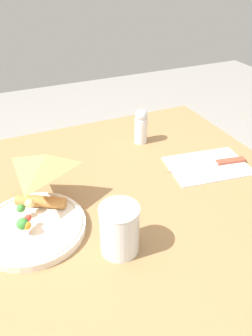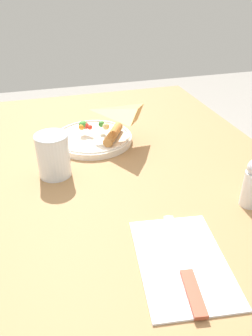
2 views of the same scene
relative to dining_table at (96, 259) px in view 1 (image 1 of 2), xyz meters
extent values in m
cube|color=olive|center=(0.00, 0.00, 0.09)|extent=(1.01, 0.90, 0.03)
cube|color=#4C3823|center=(-0.46, -0.40, -0.28)|extent=(0.06, 0.06, 0.72)
cylinder|color=silver|center=(0.12, -0.03, 0.12)|extent=(0.21, 0.21, 0.02)
torus|color=silver|center=(0.12, -0.03, 0.13)|extent=(0.20, 0.20, 0.01)
pyramid|color=tan|center=(0.12, -0.02, 0.14)|extent=(0.16, 0.17, 0.02)
cylinder|color=#B77A3D|center=(0.09, -0.08, 0.14)|extent=(0.10, 0.07, 0.02)
sphere|color=red|center=(0.12, -0.02, 0.15)|extent=(0.01, 0.01, 0.01)
sphere|color=#388433|center=(0.13, -0.05, 0.15)|extent=(0.02, 0.02, 0.02)
sphere|color=red|center=(0.13, -0.01, 0.15)|extent=(0.02, 0.02, 0.02)
sphere|color=orange|center=(0.13, 0.00, 0.15)|extent=(0.02, 0.02, 0.02)
sphere|color=#388433|center=(0.13, -0.01, 0.15)|extent=(0.02, 0.02, 0.02)
sphere|color=#EFDB93|center=(0.11, -0.06, 0.15)|extent=(0.02, 0.02, 0.02)
cylinder|color=white|center=(-0.02, 0.09, 0.16)|extent=(0.07, 0.07, 0.10)
cylinder|color=white|center=(-0.02, 0.09, 0.14)|extent=(0.06, 0.06, 0.06)
torus|color=white|center=(-0.02, 0.09, 0.21)|extent=(0.07, 0.07, 0.00)
cube|color=silver|center=(-0.34, -0.08, 0.11)|extent=(0.22, 0.16, 0.00)
cube|color=#99422D|center=(-0.40, -0.07, 0.12)|extent=(0.08, 0.03, 0.01)
cube|color=silver|center=(-0.30, -0.09, 0.12)|extent=(0.13, 0.04, 0.00)
ellipsoid|color=silver|center=(-0.24, -0.10, 0.12)|extent=(0.02, 0.02, 0.00)
cylinder|color=silver|center=(-0.24, -0.27, 0.15)|extent=(0.04, 0.04, 0.07)
sphere|color=silver|center=(-0.24, -0.27, 0.19)|extent=(0.03, 0.03, 0.03)
camera|label=1|loc=(0.14, 0.48, 0.58)|focal=35.00mm
camera|label=2|loc=(-0.67, 0.11, 0.51)|focal=35.00mm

